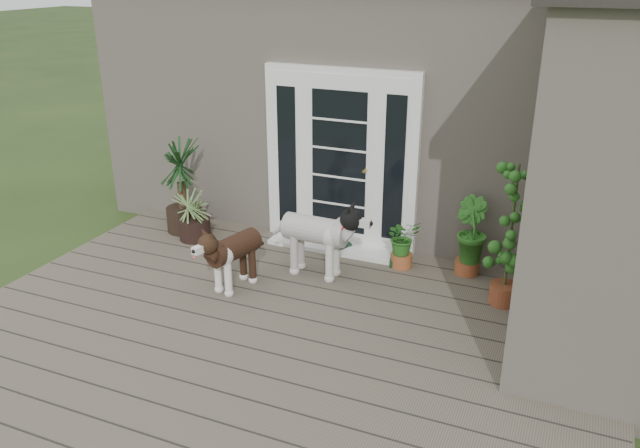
% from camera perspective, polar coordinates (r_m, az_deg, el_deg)
% --- Properties ---
extents(deck, '(6.20, 4.60, 0.12)m').
position_cam_1_polar(deck, '(6.17, -4.11, -10.05)').
color(deck, '#6B5B4C').
rests_on(deck, ground).
extents(house_main, '(7.40, 4.00, 3.10)m').
position_cam_1_polar(house_main, '(9.37, 7.66, 10.96)').
color(house_main, '#665E54').
rests_on(house_main, ground).
extents(house_wing, '(1.60, 2.40, 3.10)m').
position_cam_1_polar(house_wing, '(6.01, 26.31, 2.44)').
color(house_wing, '#665E54').
rests_on(house_wing, ground).
extents(door_unit, '(1.90, 0.14, 2.15)m').
position_cam_1_polar(door_unit, '(7.62, 1.82, 5.79)').
color(door_unit, white).
rests_on(door_unit, deck).
extents(door_step, '(1.60, 0.40, 0.05)m').
position_cam_1_polar(door_step, '(7.81, 1.19, -2.00)').
color(door_step, white).
rests_on(door_step, deck).
extents(brindle_dog, '(0.54, 0.88, 0.68)m').
position_cam_1_polar(brindle_dog, '(6.82, -7.63, -3.06)').
color(brindle_dog, '#3B2215').
rests_on(brindle_dog, deck).
extents(white_dog, '(0.96, 0.44, 0.79)m').
position_cam_1_polar(white_dog, '(7.01, -0.42, -1.62)').
color(white_dog, white).
rests_on(white_dog, deck).
extents(spider_plant, '(0.74, 0.74, 0.70)m').
position_cam_1_polar(spider_plant, '(8.11, -11.22, 1.00)').
color(spider_plant, '#7FA163').
rests_on(spider_plant, deck).
extents(yucca, '(1.06, 1.06, 1.25)m').
position_cam_1_polar(yucca, '(8.31, -12.25, 3.43)').
color(yucca, black).
rests_on(yucca, deck).
extents(herb_a, '(0.54, 0.54, 0.49)m').
position_cam_1_polar(herb_a, '(7.32, 7.35, -2.06)').
color(herb_a, '#1B5017').
rests_on(herb_a, deck).
extents(herb_b, '(0.63, 0.63, 0.66)m').
position_cam_1_polar(herb_b, '(7.26, 13.13, -1.93)').
color(herb_b, '#1B601C').
rests_on(herb_b, deck).
extents(herb_c, '(0.44, 0.44, 0.58)m').
position_cam_1_polar(herb_c, '(7.16, 20.08, -3.49)').
color(herb_c, '#1E5C1A').
rests_on(herb_c, deck).
extents(sapling, '(0.53, 0.53, 1.54)m').
position_cam_1_polar(sapling, '(6.54, 16.66, -0.85)').
color(sapling, '#24601B').
rests_on(sapling, deck).
extents(clog_left, '(0.22, 0.37, 0.10)m').
position_cam_1_polar(clog_left, '(7.47, 6.76, -3.12)').
color(clog_left, '#143315').
rests_on(clog_left, deck).
extents(clog_right, '(0.21, 0.28, 0.08)m').
position_cam_1_polar(clog_right, '(7.74, 2.13, -2.14)').
color(clog_right, '#14331D').
rests_on(clog_right, deck).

